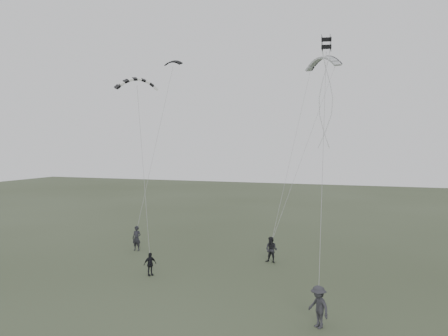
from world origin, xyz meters
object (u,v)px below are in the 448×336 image
(kite_striped, at_px, (137,79))
(flyer_center, at_px, (150,264))
(flyer_right, at_px, (271,250))
(kite_dark_small, at_px, (173,62))
(flyer_far, at_px, (318,307))
(kite_box, at_px, (326,43))
(flyer_left, at_px, (137,238))
(kite_pale_large, at_px, (323,58))

(kite_striped, bearing_deg, flyer_center, -88.99)
(flyer_center, bearing_deg, flyer_right, -15.24)
(flyer_right, xyz_separation_m, kite_dark_small, (-10.46, 5.93, 14.90))
(flyer_right, distance_m, flyer_center, 8.64)
(flyer_far, bearing_deg, kite_box, 137.72)
(flyer_left, bearing_deg, flyer_right, 0.04)
(flyer_right, distance_m, kite_box, 14.37)
(flyer_right, relative_size, kite_striped, 0.59)
(flyer_left, distance_m, flyer_center, 6.94)
(flyer_center, height_order, kite_pale_large, kite_pale_large)
(flyer_right, height_order, kite_striped, kite_striped)
(kite_box, bearing_deg, kite_striped, 167.54)
(flyer_right, bearing_deg, kite_box, -22.64)
(flyer_center, distance_m, kite_striped, 13.31)
(flyer_right, xyz_separation_m, kite_striped, (-9.67, -1.74, 12.22))
(flyer_center, xyz_separation_m, kite_pale_large, (8.95, 15.09, 15.28))
(flyer_right, distance_m, flyer_far, 11.04)
(kite_pale_large, height_order, kite_box, kite_pale_large)
(kite_box, bearing_deg, flyer_center, -173.39)
(flyer_left, xyz_separation_m, flyer_far, (15.37, -10.06, -0.01))
(kite_pale_large, bearing_deg, kite_dark_small, -128.86)
(kite_striped, relative_size, kite_box, 4.48)
(flyer_left, distance_m, kite_box, 20.18)
(flyer_right, bearing_deg, flyer_far, -54.82)
(flyer_left, relative_size, kite_striped, 0.63)
(flyer_right, xyz_separation_m, flyer_far, (4.52, -10.08, 0.05))
(kite_dark_small, height_order, kite_box, kite_dark_small)
(kite_pale_large, bearing_deg, kite_striped, -101.40)
(flyer_center, xyz_separation_m, kite_dark_small, (-3.82, 11.45, 15.08))
(kite_dark_small, height_order, kite_striped, kite_dark_small)
(flyer_left, distance_m, kite_dark_small, 15.99)
(kite_dark_small, bearing_deg, flyer_far, -41.87)
(flyer_far, xyz_separation_m, kite_dark_small, (-14.97, 16.01, 14.85))
(flyer_left, relative_size, kite_dark_small, 1.19)
(kite_dark_small, relative_size, kite_striped, 0.53)
(flyer_center, relative_size, kite_dark_small, 0.89)
(flyer_left, relative_size, kite_box, 2.83)
(flyer_center, height_order, flyer_far, flyer_far)
(kite_dark_small, distance_m, kite_box, 16.78)
(flyer_left, xyz_separation_m, kite_box, (14.77, -2.60, 13.51))
(flyer_right, relative_size, kite_box, 2.65)
(flyer_right, distance_m, kite_dark_small, 19.14)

